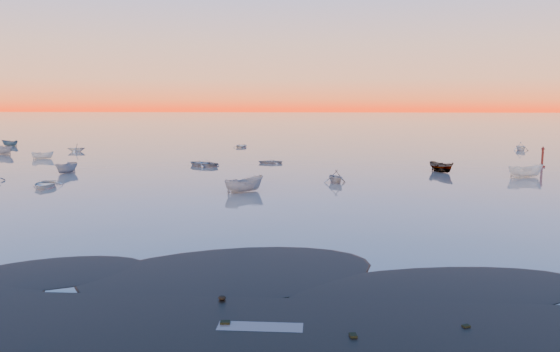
{
  "coord_description": "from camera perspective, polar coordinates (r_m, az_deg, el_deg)",
  "views": [
    {
      "loc": [
        3.22,
        -26.75,
        8.95
      ],
      "look_at": [
        -0.6,
        28.0,
        1.37
      ],
      "focal_mm": 35.0,
      "sensor_mm": 36.0,
      "label": 1
    }
  ],
  "objects": [
    {
      "name": "boat_near_right",
      "position": [
        60.36,
        5.83,
        -0.7
      ],
      "size": [
        3.49,
        2.58,
        1.12
      ],
      "primitive_type": "imported",
      "rotation": [
        0.0,
        0.0,
        3.55
      ],
      "color": "slate",
      "rests_on": "ground"
    },
    {
      "name": "channel_marker",
      "position": [
        82.25,
        25.73,
        1.66
      ],
      "size": [
        0.83,
        0.83,
        2.96
      ],
      "color": "#40110D",
      "rests_on": "ground"
    },
    {
      "name": "moored_fleet",
      "position": [
        80.32,
        1.66,
        1.47
      ],
      "size": [
        124.0,
        58.0,
        1.2
      ],
      "primitive_type": null,
      "color": "white",
      "rests_on": "ground"
    },
    {
      "name": "mud_lobes",
      "position": [
        27.45,
        -3.03,
        -11.16
      ],
      "size": [
        140.0,
        6.0,
        0.07
      ],
      "primitive_type": null,
      "color": "black",
      "rests_on": "ground"
    },
    {
      "name": "ground",
      "position": [
        127.11,
        2.53,
        3.82
      ],
      "size": [
        600.0,
        600.0,
        0.0
      ],
      "primitive_type": "plane",
      "color": "slate",
      "rests_on": "ground"
    },
    {
      "name": "boat_near_center",
      "position": [
        54.07,
        -3.76,
        -1.68
      ],
      "size": [
        4.11,
        4.56,
        1.5
      ],
      "primitive_type": "imported",
      "rotation": [
        0.0,
        0.0,
        2.23
      ],
      "color": "slate",
      "rests_on": "ground"
    }
  ]
}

